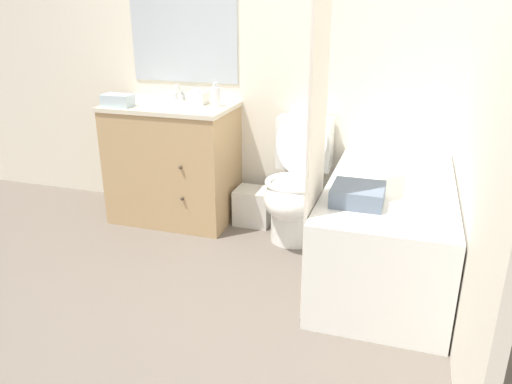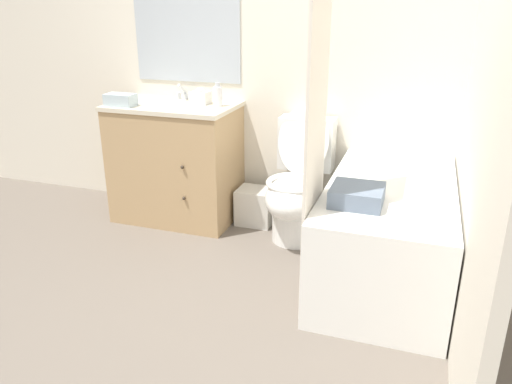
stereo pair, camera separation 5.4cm
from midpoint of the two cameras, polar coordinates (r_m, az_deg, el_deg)
ground_plane at (r=2.54m, az=-6.89°, el=-16.36°), size 14.00×14.00×0.00m
wall_back at (r=3.57m, az=3.83°, el=16.33°), size 8.00×0.06×2.50m
wall_right at (r=2.64m, az=25.56°, el=12.80°), size 0.05×2.60×2.50m
vanity_cabinet at (r=3.71m, az=-8.69°, el=3.54°), size 0.89×0.58×0.86m
sink_faucet at (r=3.77m, az=-7.75°, el=10.98°), size 0.14×0.12×0.12m
toilet at (r=3.35m, az=5.23°, el=0.51°), size 0.38×0.67×0.89m
bathtub at (r=3.00m, az=15.24°, el=-4.41°), size 0.70×1.36×0.57m
shower_curtain at (r=2.45m, az=7.50°, el=6.95°), size 0.02×0.41×1.89m
wastebasket at (r=3.65m, az=0.36°, el=-1.64°), size 0.26×0.22×0.26m
tissue_box at (r=3.59m, az=-5.94°, el=10.72°), size 0.12×0.12×0.11m
soap_dispenser at (r=3.48m, az=-3.92°, el=10.90°), size 0.06×0.06×0.16m
hand_towel_folded at (r=3.60m, az=-14.80°, el=10.14°), size 0.20×0.12×0.08m
bath_towel_folded at (r=2.59m, az=12.06°, el=-0.36°), size 0.26×0.26×0.09m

